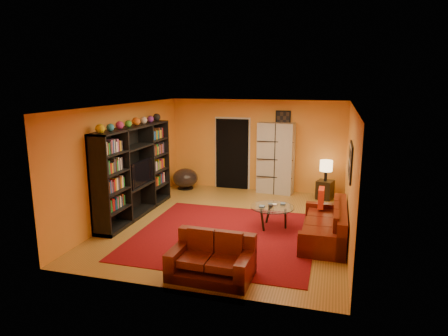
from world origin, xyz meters
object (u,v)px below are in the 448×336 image
(bowl_chair, at_px, (185,178))
(entertainment_unit, at_px, (135,171))
(table_lamp, at_px, (326,166))
(loveseat, at_px, (213,259))
(storage_cabinet, at_px, (276,158))
(tv, at_px, (138,173))
(sofa, at_px, (328,226))
(coffee_table, at_px, (272,209))
(side_table, at_px, (325,190))

(bowl_chair, bearing_deg, entertainment_unit, -96.28)
(entertainment_unit, distance_m, table_lamp, 4.97)
(loveseat, relative_size, storage_cabinet, 0.68)
(tv, distance_m, sofa, 4.44)
(coffee_table, relative_size, bowl_chair, 1.27)
(storage_cabinet, bearing_deg, entertainment_unit, -129.85)
(entertainment_unit, height_order, bowl_chair, entertainment_unit)
(tv, bearing_deg, storage_cabinet, -45.88)
(bowl_chair, distance_m, side_table, 3.99)
(table_lamp, bearing_deg, entertainment_unit, -149.11)
(sofa, bearing_deg, entertainment_unit, 175.48)
(side_table, relative_size, table_lamp, 0.90)
(tv, height_order, table_lamp, tv)
(sofa, xyz_separation_m, loveseat, (-1.76, -2.07, 0.00))
(storage_cabinet, bearing_deg, table_lamp, -4.41)
(tv, xyz_separation_m, loveseat, (2.59, -2.48, -0.73))
(entertainment_unit, height_order, coffee_table, entertainment_unit)
(table_lamp, bearing_deg, bowl_chair, -179.31)
(entertainment_unit, relative_size, side_table, 6.00)
(tv, xyz_separation_m, sofa, (4.36, -0.41, -0.73))
(entertainment_unit, height_order, side_table, entertainment_unit)
(side_table, bearing_deg, sofa, -87.04)
(sofa, distance_m, bowl_chair, 5.02)
(storage_cabinet, height_order, table_lamp, storage_cabinet)
(entertainment_unit, distance_m, loveseat, 3.67)
(sofa, height_order, loveseat, same)
(table_lamp, bearing_deg, sofa, -87.04)
(entertainment_unit, relative_size, table_lamp, 5.42)
(loveseat, relative_size, coffee_table, 1.43)
(loveseat, distance_m, table_lamp, 5.26)
(sofa, distance_m, storage_cabinet, 3.58)
(entertainment_unit, xyz_separation_m, bowl_chair, (0.27, 2.50, -0.73))
(coffee_table, distance_m, table_lamp, 2.79)
(entertainment_unit, relative_size, coffee_table, 3.20)
(coffee_table, relative_size, table_lamp, 1.70)
(table_lamp, bearing_deg, side_table, 0.00)
(coffee_table, xyz_separation_m, bowl_chair, (-2.96, 2.50, -0.11))
(entertainment_unit, distance_m, side_table, 5.03)
(tv, distance_m, loveseat, 3.66)
(table_lamp, bearing_deg, tv, -149.41)
(loveseat, distance_m, side_table, 5.23)
(loveseat, bearing_deg, entertainment_unit, 49.34)
(loveseat, height_order, storage_cabinet, storage_cabinet)
(coffee_table, bearing_deg, sofa, -16.54)
(sofa, bearing_deg, side_table, 93.02)
(loveseat, height_order, bowl_chair, loveseat)
(tv, bearing_deg, coffee_table, -91.16)
(storage_cabinet, distance_m, bowl_chair, 2.70)
(loveseat, xyz_separation_m, bowl_chair, (-2.37, 4.92, 0.03))
(side_table, bearing_deg, loveseat, -108.00)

